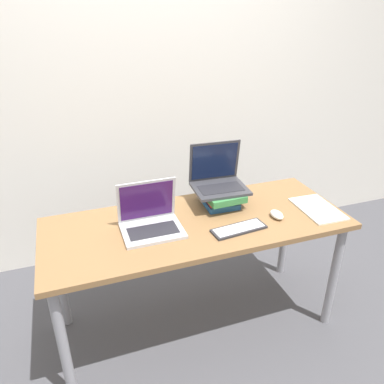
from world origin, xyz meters
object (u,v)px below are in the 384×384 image
at_px(mouse, 277,215).
at_px(laptop_on_books, 218,179).
at_px(book_stack, 220,196).
at_px(wireless_keyboard, 239,229).
at_px(notepad, 318,209).
at_px(laptop_left, 150,220).

bearing_deg(mouse, laptop_on_books, 129.95).
xyz_separation_m(book_stack, wireless_keyboard, (-0.02, -0.30, -0.04)).
bearing_deg(mouse, book_stack, 132.71).
bearing_deg(laptop_on_books, notepad, -28.90).
xyz_separation_m(laptop_on_books, notepad, (0.50, -0.28, -0.14)).
xyz_separation_m(laptop_on_books, mouse, (0.23, -0.28, -0.13)).
bearing_deg(laptop_left, notepad, -6.90).
bearing_deg(book_stack, mouse, -47.29).
distance_m(laptop_left, laptop_on_books, 0.48).
bearing_deg(book_stack, notepad, -26.44).
height_order(book_stack, laptop_on_books, laptop_on_books).
xyz_separation_m(mouse, notepad, (0.27, 0.00, -0.01)).
height_order(wireless_keyboard, mouse, mouse).
xyz_separation_m(book_stack, mouse, (0.23, -0.25, -0.03)).
height_order(laptop_left, book_stack, laptop_left).
distance_m(laptop_on_books, wireless_keyboard, 0.35).
distance_m(laptop_left, notepad, 0.95).
xyz_separation_m(laptop_left, laptop_on_books, (0.44, 0.16, 0.10)).
bearing_deg(laptop_on_books, mouse, -50.05).
bearing_deg(mouse, notepad, 0.39).
xyz_separation_m(laptop_left, notepad, (0.94, -0.11, -0.05)).
relative_size(mouse, notepad, 0.30).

